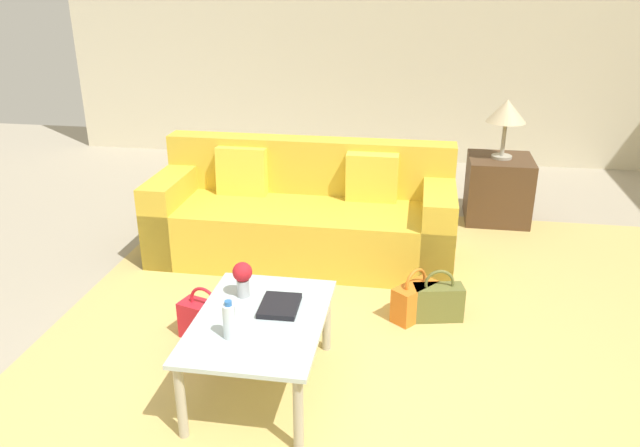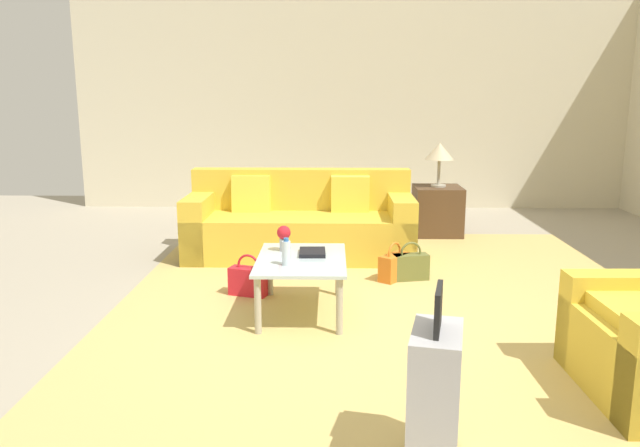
{
  "view_description": "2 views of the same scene",
  "coord_description": "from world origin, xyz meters",
  "views": [
    {
      "loc": [
        2.35,
        0.27,
        2.13
      ],
      "look_at": [
        -0.92,
        -0.27,
        0.78
      ],
      "focal_mm": 35.0,
      "sensor_mm": 36.0,
      "label": 1
    },
    {
      "loc": [
        4.2,
        -0.27,
        1.67
      ],
      "look_at": [
        -0.69,
        -0.36,
        0.65
      ],
      "focal_mm": 35.0,
      "sensor_mm": 36.0,
      "label": 2
    }
  ],
  "objects": [
    {
      "name": "flower_vase",
      "position": [
        -0.62,
        -0.65,
        0.57
      ],
      "size": [
        0.11,
        0.11,
        0.21
      ],
      "color": "#B2B7BC",
      "rests_on": "coffee_table"
    },
    {
      "name": "table_lamp",
      "position": [
        -3.2,
        1.0,
        0.99
      ],
      "size": [
        0.34,
        0.34,
        0.52
      ],
      "color": "#ADA899",
      "rests_on": "side_table"
    },
    {
      "name": "handbag_olive",
      "position": [
        -1.3,
        0.45,
        0.13
      ],
      "size": [
        0.2,
        0.34,
        0.36
      ],
      "color": "olive",
      "rests_on": "ground"
    },
    {
      "name": "wall_left",
      "position": [
        -5.06,
        0.0,
        1.55
      ],
      "size": [
        0.12,
        8.0,
        3.1
      ],
      "primitive_type": "cube",
      "color": "beige",
      "rests_on": "ground"
    },
    {
      "name": "side_table",
      "position": [
        -3.2,
        1.0,
        0.29
      ],
      "size": [
        0.56,
        0.56,
        0.58
      ],
      "primitive_type": "cube",
      "color": "#513823",
      "rests_on": "ground"
    },
    {
      "name": "couch",
      "position": [
        -2.19,
        -0.6,
        0.31
      ],
      "size": [
        0.88,
        2.32,
        0.89
      ],
      "color": "gold",
      "rests_on": "ground"
    },
    {
      "name": "handbag_red",
      "position": [
        -0.83,
        -0.97,
        0.13
      ],
      "size": [
        0.23,
        0.35,
        0.36
      ],
      "color": "red",
      "rests_on": "ground"
    },
    {
      "name": "area_rug",
      "position": [
        -0.6,
        0.2,
        0.0
      ],
      "size": [
        5.2,
        4.4,
        0.01
      ],
      "primitive_type": "cube",
      "color": "tan",
      "rests_on": "ground"
    },
    {
      "name": "handbag_orange",
      "position": [
        -1.29,
        0.3,
        0.13
      ],
      "size": [
        0.34,
        0.31,
        0.36
      ],
      "color": "orange",
      "rests_on": "ground"
    },
    {
      "name": "coffee_table_book",
      "position": [
        -0.52,
        -0.42,
        0.46
      ],
      "size": [
        0.27,
        0.21,
        0.03
      ],
      "primitive_type": "cube",
      "rotation": [
        0.0,
        0.0,
        0.03
      ],
      "color": "black",
      "rests_on": "coffee_table"
    },
    {
      "name": "coffee_table",
      "position": [
        -0.4,
        -0.5,
        0.38
      ],
      "size": [
        0.97,
        0.68,
        0.44
      ],
      "color": "silver",
      "rests_on": "ground"
    },
    {
      "name": "water_bottle",
      "position": [
        -0.2,
        -0.6,
        0.54
      ],
      "size": [
        0.06,
        0.06,
        0.2
      ],
      "color": "silver",
      "rests_on": "coffee_table"
    }
  ]
}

